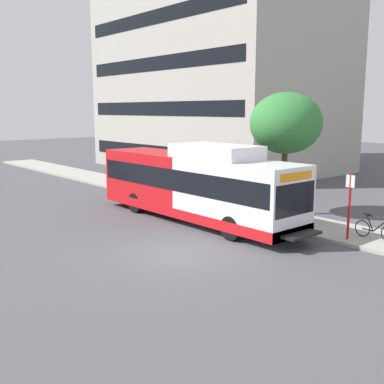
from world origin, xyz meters
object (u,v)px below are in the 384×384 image
(transit_bus, at_px, (195,185))
(bicycle_parked, at_px, (376,229))
(bus_stop_sign_pole, at_px, (349,201))
(street_tree_near_stop, at_px, (286,123))

(transit_bus, xyz_separation_m, bicycle_parked, (2.91, -7.44, -1.14))
(bicycle_parked, bearing_deg, bus_stop_sign_pole, 136.22)
(bus_stop_sign_pole, bearing_deg, street_tree_near_stop, 67.03)
(bus_stop_sign_pole, xyz_separation_m, street_tree_near_stop, (2.03, 4.78, 2.85))
(bicycle_parked, height_order, street_tree_near_stop, street_tree_near_stop)
(transit_bus, height_order, bus_stop_sign_pole, transit_bus)
(transit_bus, height_order, bicycle_parked, transit_bus)
(transit_bus, distance_m, bus_stop_sign_pole, 7.03)
(transit_bus, height_order, street_tree_near_stop, street_tree_near_stop)
(bus_stop_sign_pole, xyz_separation_m, bicycle_parked, (0.78, -0.74, -1.09))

